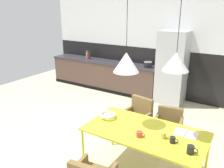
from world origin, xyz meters
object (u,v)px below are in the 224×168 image
(armchair_by_stool, at_px, (169,122))
(fruit_bowl, at_px, (108,115))
(pendant_lamp_over_table_near, at_px, (126,62))
(open_book, at_px, (186,134))
(mug_dark_espresso, at_px, (173,140))
(bottle_spice_small, at_px, (87,55))
(mug_tall_blue, at_px, (140,134))
(mug_glass_clear, at_px, (191,150))
(pendant_lamp_over_table_far, at_px, (176,62))
(refrigerator_column, at_px, (172,68))
(dining_table, at_px, (145,133))
(mug_wide_latte, at_px, (163,135))
(bottle_oil_tall, at_px, (89,55))
(cooking_pot, at_px, (148,65))
(armchair_head_of_table, at_px, (138,114))

(armchair_by_stool, relative_size, fruit_bowl, 2.69)
(armchair_by_stool, relative_size, pendant_lamp_over_table_near, 0.66)
(open_book, bearing_deg, armchair_by_stool, 122.80)
(mug_dark_espresso, height_order, bottle_spice_small, bottle_spice_small)
(fruit_bowl, xyz_separation_m, mug_tall_blue, (0.69, -0.24, -0.01))
(mug_glass_clear, xyz_separation_m, pendant_lamp_over_table_near, (-1.05, 0.24, 0.92))
(mug_glass_clear, xyz_separation_m, pendant_lamp_over_table_far, (-0.35, 0.26, 1.00))
(refrigerator_column, relative_size, pendant_lamp_over_table_far, 1.97)
(dining_table, distance_m, pendant_lamp_over_table_far, 1.16)
(dining_table, height_order, mug_glass_clear, mug_glass_clear)
(refrigerator_column, xyz_separation_m, dining_table, (0.60, -3.00, -0.24))
(mug_wide_latte, distance_m, bottle_oil_tall, 4.74)
(mug_glass_clear, bearing_deg, mug_dark_espresso, 156.16)
(refrigerator_column, height_order, cooking_pot, refrigerator_column)
(armchair_by_stool, xyz_separation_m, mug_tall_blue, (-0.05, -1.16, 0.33))
(mug_tall_blue, height_order, bottle_oil_tall, bottle_oil_tall)
(mug_dark_espresso, bearing_deg, mug_glass_clear, -23.84)
(refrigerator_column, height_order, fruit_bowl, refrigerator_column)
(open_book, bearing_deg, fruit_bowl, -171.95)
(mug_dark_espresso, bearing_deg, pendant_lamp_over_table_far, 123.28)
(mug_glass_clear, distance_m, bottle_spice_small, 5.28)
(armchair_by_stool, bearing_deg, bottle_spice_small, -40.18)
(bottle_oil_tall, bearing_deg, refrigerator_column, -0.45)
(mug_tall_blue, height_order, bottle_spice_small, bottle_spice_small)
(dining_table, xyz_separation_m, armchair_head_of_table, (-0.53, 0.89, -0.19))
(cooking_pot, height_order, bottle_spice_small, bottle_spice_small)
(armchair_head_of_table, relative_size, pendant_lamp_over_table_far, 0.85)
(fruit_bowl, distance_m, pendant_lamp_over_table_near, 0.98)
(refrigerator_column, bearing_deg, mug_dark_espresso, -71.49)
(armchair_head_of_table, bearing_deg, cooking_pot, -60.56)
(refrigerator_column, xyz_separation_m, armchair_head_of_table, (0.07, -2.11, -0.43))
(mug_tall_blue, distance_m, bottle_oil_tall, 4.63)
(refrigerator_column, xyz_separation_m, armchair_by_stool, (0.65, -2.04, -0.48))
(dining_table, xyz_separation_m, cooking_pot, (-1.27, 2.99, 0.25))
(fruit_bowl, height_order, mug_wide_latte, mug_wide_latte)
(open_book, height_order, mug_glass_clear, mug_glass_clear)
(pendant_lamp_over_table_far, bearing_deg, cooking_pot, 118.78)
(bottle_oil_tall, distance_m, pendant_lamp_over_table_far, 4.79)
(mug_wide_latte, xyz_separation_m, bottle_spice_small, (-3.73, 3.11, 0.19))
(bottle_oil_tall, bearing_deg, mug_tall_blue, -44.10)
(fruit_bowl, bearing_deg, armchair_head_of_table, 79.54)
(armchair_head_of_table, xyz_separation_m, pendant_lamp_over_table_far, (0.88, -0.85, 1.29))
(dining_table, distance_m, mug_dark_espresso, 0.46)
(refrigerator_column, height_order, dining_table, refrigerator_column)
(fruit_bowl, bearing_deg, mug_glass_clear, -10.78)
(cooking_pot, distance_m, bottle_spice_small, 2.17)
(refrigerator_column, distance_m, armchair_by_stool, 2.19)
(mug_tall_blue, distance_m, pendant_lamp_over_table_far, 1.10)
(refrigerator_column, xyz_separation_m, pendant_lamp_over_table_far, (0.94, -2.96, 0.86))
(mug_tall_blue, bearing_deg, bottle_spice_small, 136.62)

